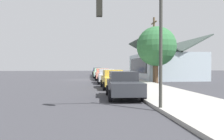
{
  "coord_description": "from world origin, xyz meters",
  "views": [
    {
      "loc": [
        31.61,
        0.46,
        1.92
      ],
      "look_at": [
        3.33,
        3.76,
        1.42
      ],
      "focal_mm": 35.72,
      "sensor_mm": 36.0,
      "label": 1
    }
  ],
  "objects_px": {
    "car_mustard": "(113,79)",
    "shade_tree": "(156,46)",
    "car_charcoal": "(124,84)",
    "car_seafoam": "(100,73)",
    "car_navy": "(97,71)",
    "car_olive": "(98,72)",
    "car_silver": "(106,76)",
    "traffic_light_main": "(136,28)",
    "utility_pole_wooden": "(154,49)",
    "fire_hydrant_red": "(123,80)",
    "car_coral": "(102,74)"
  },
  "relations": [
    {
      "from": "car_olive",
      "to": "fire_hydrant_red",
      "type": "relative_size",
      "value": 6.72
    },
    {
      "from": "utility_pole_wooden",
      "to": "car_mustard",
      "type": "bearing_deg",
      "value": -43.33
    },
    {
      "from": "car_coral",
      "to": "car_mustard",
      "type": "relative_size",
      "value": 0.99
    },
    {
      "from": "car_mustard",
      "to": "fire_hydrant_red",
      "type": "distance_m",
      "value": 3.49
    },
    {
      "from": "car_navy",
      "to": "shade_tree",
      "type": "height_order",
      "value": "shade_tree"
    },
    {
      "from": "car_coral",
      "to": "car_mustard",
      "type": "height_order",
      "value": "same"
    },
    {
      "from": "car_olive",
      "to": "car_coral",
      "type": "height_order",
      "value": "same"
    },
    {
      "from": "car_silver",
      "to": "car_navy",
      "type": "bearing_deg",
      "value": -178.08
    },
    {
      "from": "car_navy",
      "to": "utility_pole_wooden",
      "type": "distance_m",
      "value": 23.46
    },
    {
      "from": "car_coral",
      "to": "fire_hydrant_red",
      "type": "xyz_separation_m",
      "value": [
        8.12,
        1.52,
        -0.32
      ]
    },
    {
      "from": "car_seafoam",
      "to": "shade_tree",
      "type": "distance_m",
      "value": 13.5
    },
    {
      "from": "car_mustard",
      "to": "shade_tree",
      "type": "bearing_deg",
      "value": 132.17
    },
    {
      "from": "car_coral",
      "to": "car_mustard",
      "type": "bearing_deg",
      "value": 1.25
    },
    {
      "from": "car_navy",
      "to": "car_coral",
      "type": "xyz_separation_m",
      "value": [
        17.1,
        -0.13,
        0.0
      ]
    },
    {
      "from": "car_silver",
      "to": "car_olive",
      "type": "bearing_deg",
      "value": -177.93
    },
    {
      "from": "car_coral",
      "to": "shade_tree",
      "type": "relative_size",
      "value": 0.71
    },
    {
      "from": "car_silver",
      "to": "car_charcoal",
      "type": "bearing_deg",
      "value": 2.25
    },
    {
      "from": "car_coral",
      "to": "utility_pole_wooden",
      "type": "distance_m",
      "value": 8.41
    },
    {
      "from": "car_silver",
      "to": "car_mustard",
      "type": "bearing_deg",
      "value": 2.72
    },
    {
      "from": "car_seafoam",
      "to": "traffic_light_main",
      "type": "bearing_deg",
      "value": 2.79
    },
    {
      "from": "car_navy",
      "to": "car_seafoam",
      "type": "height_order",
      "value": "same"
    },
    {
      "from": "car_navy",
      "to": "car_olive",
      "type": "xyz_separation_m",
      "value": [
        5.84,
        -0.07,
        0.0
      ]
    },
    {
      "from": "car_charcoal",
      "to": "car_seafoam",
      "type": "bearing_deg",
      "value": -177.28
    },
    {
      "from": "car_seafoam",
      "to": "car_charcoal",
      "type": "xyz_separation_m",
      "value": [
        22.58,
        0.04,
        -0.0
      ]
    },
    {
      "from": "car_olive",
      "to": "shade_tree",
      "type": "distance_m",
      "value": 18.75
    },
    {
      "from": "car_charcoal",
      "to": "car_silver",
      "type": "bearing_deg",
      "value": -177.31
    },
    {
      "from": "car_seafoam",
      "to": "car_silver",
      "type": "xyz_separation_m",
      "value": [
        11.11,
        0.03,
        -0.0
      ]
    },
    {
      "from": "car_charcoal",
      "to": "traffic_light_main",
      "type": "relative_size",
      "value": 0.87
    },
    {
      "from": "car_olive",
      "to": "car_mustard",
      "type": "relative_size",
      "value": 1.06
    },
    {
      "from": "traffic_light_main",
      "to": "car_charcoal",
      "type": "bearing_deg",
      "value": 177.55
    },
    {
      "from": "car_navy",
      "to": "fire_hydrant_red",
      "type": "distance_m",
      "value": 25.26
    },
    {
      "from": "car_seafoam",
      "to": "shade_tree",
      "type": "relative_size",
      "value": 0.72
    },
    {
      "from": "car_navy",
      "to": "car_silver",
      "type": "bearing_deg",
      "value": -1.18
    },
    {
      "from": "car_silver",
      "to": "fire_hydrant_red",
      "type": "xyz_separation_m",
      "value": [
        2.52,
        1.5,
        -0.32
      ]
    },
    {
      "from": "car_coral",
      "to": "car_charcoal",
      "type": "xyz_separation_m",
      "value": [
        17.07,
        0.04,
        -0.0
      ]
    },
    {
      "from": "fire_hydrant_red",
      "to": "car_seafoam",
      "type": "bearing_deg",
      "value": -173.62
    },
    {
      "from": "car_navy",
      "to": "traffic_light_main",
      "type": "relative_size",
      "value": 0.86
    },
    {
      "from": "car_navy",
      "to": "utility_pole_wooden",
      "type": "bearing_deg",
      "value": 12.49
    },
    {
      "from": "car_olive",
      "to": "traffic_light_main",
      "type": "distance_m",
      "value": 32.6
    },
    {
      "from": "shade_tree",
      "to": "traffic_light_main",
      "type": "relative_size",
      "value": 1.21
    },
    {
      "from": "fire_hydrant_red",
      "to": "car_charcoal",
      "type": "bearing_deg",
      "value": -9.4
    },
    {
      "from": "car_navy",
      "to": "car_charcoal",
      "type": "relative_size",
      "value": 0.98
    },
    {
      "from": "car_charcoal",
      "to": "car_navy",
      "type": "bearing_deg",
      "value": -177.54
    },
    {
      "from": "traffic_light_main",
      "to": "car_silver",
      "type": "bearing_deg",
      "value": 179.4
    },
    {
      "from": "car_coral",
      "to": "fire_hydrant_red",
      "type": "height_order",
      "value": "car_coral"
    },
    {
      "from": "car_charcoal",
      "to": "utility_pole_wooden",
      "type": "relative_size",
      "value": 0.6
    },
    {
      "from": "fire_hydrant_red",
      "to": "car_coral",
      "type": "bearing_deg",
      "value": -169.37
    },
    {
      "from": "car_charcoal",
      "to": "utility_pole_wooden",
      "type": "height_order",
      "value": "utility_pole_wooden"
    },
    {
      "from": "car_silver",
      "to": "shade_tree",
      "type": "bearing_deg",
      "value": 84.4
    },
    {
      "from": "car_silver",
      "to": "traffic_light_main",
      "type": "height_order",
      "value": "traffic_light_main"
    }
  ]
}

